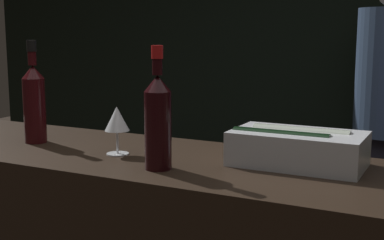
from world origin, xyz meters
TOP-DOWN VIEW (x-y plane):
  - wall_back_chalkboard at (0.00, 2.70)m, footprint 6.40×0.06m
  - ice_bin_with_bottles at (0.32, 0.37)m, footprint 0.38×0.22m
  - wine_glass at (-0.23, 0.24)m, footprint 0.08×0.08m
  - red_wine_bottle_black_foil at (-0.60, 0.27)m, footprint 0.08×0.08m
  - red_wine_bottle_tall at (-0.02, 0.15)m, footprint 0.08×0.08m

SIDE VIEW (x-z plane):
  - ice_bin_with_bottles at x=0.32m, z-range 1.03..1.14m
  - wine_glass at x=-0.23m, z-range 1.06..1.22m
  - red_wine_bottle_tall at x=-0.02m, z-range 1.00..1.35m
  - red_wine_bottle_black_foil at x=-0.60m, z-range 1.00..1.36m
  - wall_back_chalkboard at x=0.00m, z-range 0.00..2.80m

